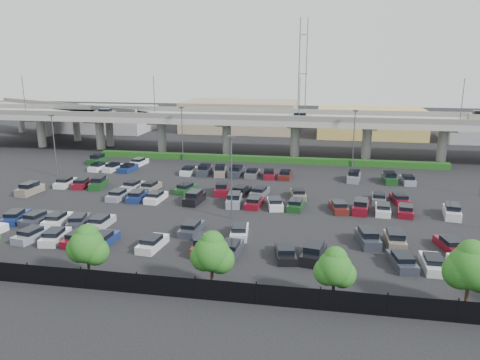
# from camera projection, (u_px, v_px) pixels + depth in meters

# --- Properties ---
(ground) EXTENTS (280.00, 280.00, 0.00)m
(ground) POSITION_uv_depth(u_px,v_px,m) (243.00, 200.00, 65.01)
(ground) COLOR black
(overpass) EXTENTS (150.00, 13.00, 15.80)m
(overpass) POSITION_uv_depth(u_px,v_px,m) (270.00, 121.00, 93.76)
(overpass) COLOR gray
(overpass) RESTS_ON ground
(on_ramp) EXTENTS (50.93, 30.13, 8.80)m
(on_ramp) POSITION_uv_depth(u_px,v_px,m) (62.00, 111.00, 113.31)
(on_ramp) COLOR gray
(on_ramp) RESTS_ON ground
(hedge) EXTENTS (66.00, 1.60, 1.10)m
(hedge) POSITION_uv_depth(u_px,v_px,m) (266.00, 159.00, 88.68)
(hedge) COLOR #113B12
(hedge) RESTS_ON ground
(fence) EXTENTS (70.00, 0.10, 2.00)m
(fence) POSITION_uv_depth(u_px,v_px,m) (183.00, 288.00, 38.12)
(fence) COLOR black
(fence) RESTS_ON ground
(tree_row) EXTENTS (65.07, 3.66, 5.94)m
(tree_row) POSITION_uv_depth(u_px,v_px,m) (196.00, 251.00, 38.73)
(tree_row) COLOR #332316
(tree_row) RESTS_ON ground
(parked_cars) EXTENTS (62.87, 41.60, 1.67)m
(parked_cars) POSITION_uv_depth(u_px,v_px,m) (218.00, 202.00, 61.90)
(parked_cars) COLOR navy
(parked_cars) RESTS_ON ground
(light_poles) EXTENTS (66.90, 48.38, 10.30)m
(light_poles) POSITION_uv_depth(u_px,v_px,m) (217.00, 152.00, 66.06)
(light_poles) COLOR #4F4F54
(light_poles) RESTS_ON ground
(distant_buildings) EXTENTS (138.00, 24.00, 9.00)m
(distant_buildings) POSITION_uv_depth(u_px,v_px,m) (331.00, 120.00, 120.80)
(distant_buildings) COLOR gray
(distant_buildings) RESTS_ON ground
(comm_tower) EXTENTS (2.40, 2.40, 30.00)m
(comm_tower) POSITION_uv_depth(u_px,v_px,m) (303.00, 72.00, 130.89)
(comm_tower) COLOR #4F4F54
(comm_tower) RESTS_ON ground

